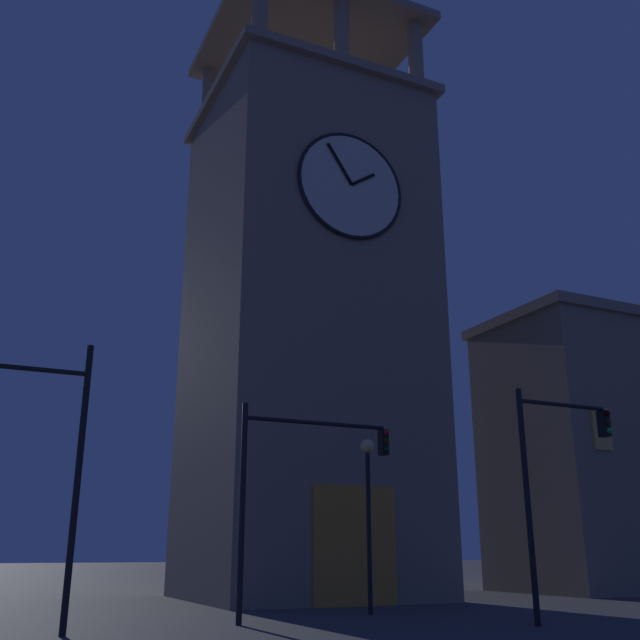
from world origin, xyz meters
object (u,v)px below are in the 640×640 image
at_px(traffic_signal_near, 295,472).
at_px(traffic_signal_mid, 553,465).
at_px(traffic_signal_far, 44,443).
at_px(street_lamp, 368,490).
at_px(clocktower, 306,321).

xyz_separation_m(traffic_signal_near, traffic_signal_mid, (-6.16, 3.40, 0.14)).
distance_m(traffic_signal_far, street_lamp, 9.99).
xyz_separation_m(clocktower, traffic_signal_far, (10.87, 9.60, -7.15)).
relative_size(traffic_signal_mid, traffic_signal_far, 0.91).
distance_m(traffic_signal_mid, traffic_signal_far, 13.08).
distance_m(traffic_signal_mid, street_lamp, 5.73).
bearing_deg(clocktower, traffic_signal_mid, 98.99).
distance_m(clocktower, street_lamp, 10.78).
bearing_deg(traffic_signal_mid, traffic_signal_near, -28.89).
relative_size(traffic_signal_near, traffic_signal_mid, 0.94).
distance_m(clocktower, traffic_signal_mid, 14.39).
xyz_separation_m(traffic_signal_mid, traffic_signal_far, (12.81, -2.64, 0.18)).
bearing_deg(traffic_signal_mid, street_lamp, -57.48).
distance_m(traffic_signal_near, traffic_signal_far, 6.70).
bearing_deg(traffic_signal_far, street_lamp, -167.37).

